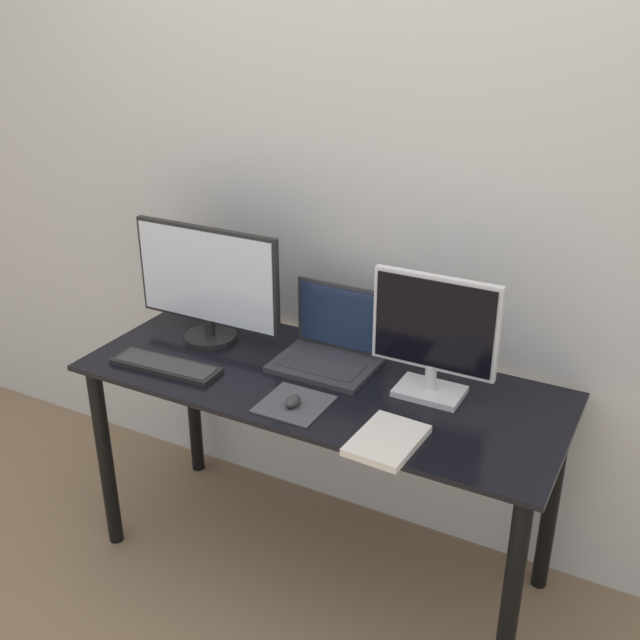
% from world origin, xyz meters
% --- Properties ---
extents(ground_plane, '(12.00, 12.00, 0.00)m').
position_xyz_m(ground_plane, '(0.00, 0.00, 0.00)').
color(ground_plane, '#8C7051').
extents(wall_back, '(7.00, 0.05, 2.50)m').
position_xyz_m(wall_back, '(0.00, 0.70, 1.25)').
color(wall_back, silver).
rests_on(wall_back, ground_plane).
extents(desk, '(1.59, 0.64, 0.76)m').
position_xyz_m(desk, '(0.00, 0.32, 0.63)').
color(desk, black).
rests_on(desk, ground_plane).
extents(monitor_left, '(0.57, 0.19, 0.42)m').
position_xyz_m(monitor_left, '(-0.49, 0.40, 0.98)').
color(monitor_left, black).
rests_on(monitor_left, desk).
extents(monitor_right, '(0.39, 0.15, 0.40)m').
position_xyz_m(monitor_right, '(0.35, 0.40, 0.97)').
color(monitor_right, silver).
rests_on(monitor_right, desk).
extents(laptop, '(0.33, 0.25, 0.26)m').
position_xyz_m(laptop, '(-0.02, 0.44, 0.82)').
color(laptop, '#333338').
rests_on(laptop, desk).
extents(keyboard, '(0.39, 0.13, 0.02)m').
position_xyz_m(keyboard, '(-0.49, 0.14, 0.77)').
color(keyboard, black).
rests_on(keyboard, desk).
extents(mousepad, '(0.20, 0.20, 0.00)m').
position_xyz_m(mousepad, '(0.01, 0.14, 0.76)').
color(mousepad, '#47474C').
rests_on(mousepad, desk).
extents(mouse, '(0.04, 0.07, 0.03)m').
position_xyz_m(mouse, '(0.01, 0.12, 0.78)').
color(mouse, '#333333').
rests_on(mouse, mousepad).
extents(book, '(0.18, 0.25, 0.02)m').
position_xyz_m(book, '(0.34, 0.08, 0.77)').
color(book, silver).
rests_on(book, desk).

